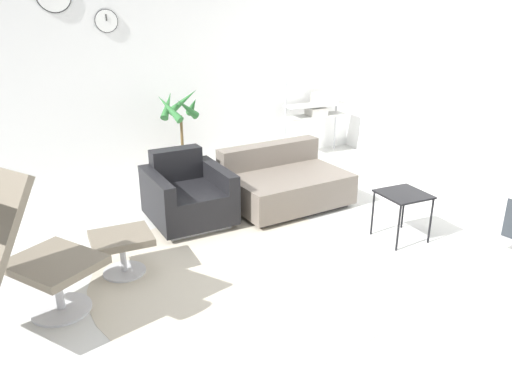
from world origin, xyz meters
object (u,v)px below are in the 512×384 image
(ottoman, at_px, (122,244))
(armchair_red, at_px, (187,197))
(side_table, at_px, (403,198))
(potted_plant, at_px, (182,140))
(shelf_unit, at_px, (319,105))
(couch_low, at_px, (284,184))

(ottoman, bearing_deg, armchair_red, 44.19)
(ottoman, xyz_separation_m, side_table, (2.57, -0.46, 0.15))
(potted_plant, distance_m, shelf_unit, 2.22)
(ottoman, relative_size, potted_plant, 0.42)
(ottoman, xyz_separation_m, potted_plant, (1.17, 2.12, 0.26))
(couch_low, xyz_separation_m, potted_plant, (-0.79, 1.30, 0.29))
(side_table, bearing_deg, couch_low, 115.52)
(ottoman, bearing_deg, shelf_unit, 35.48)
(ottoman, bearing_deg, potted_plant, 60.97)
(shelf_unit, bearing_deg, side_table, -105.60)
(ottoman, height_order, potted_plant, potted_plant)
(couch_low, bearing_deg, potted_plant, -65.12)
(armchair_red, distance_m, side_table, 2.15)
(shelf_unit, bearing_deg, couch_low, -131.49)
(ottoman, relative_size, couch_low, 0.36)
(ottoman, height_order, armchair_red, armchair_red)
(armchair_red, xyz_separation_m, side_table, (1.74, -1.26, 0.15))
(potted_plant, height_order, shelf_unit, shelf_unit)
(couch_low, distance_m, potted_plant, 1.55)
(armchair_red, height_order, side_table, armchair_red)
(armchair_red, relative_size, shelf_unit, 0.55)
(armchair_red, bearing_deg, ottoman, 40.49)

